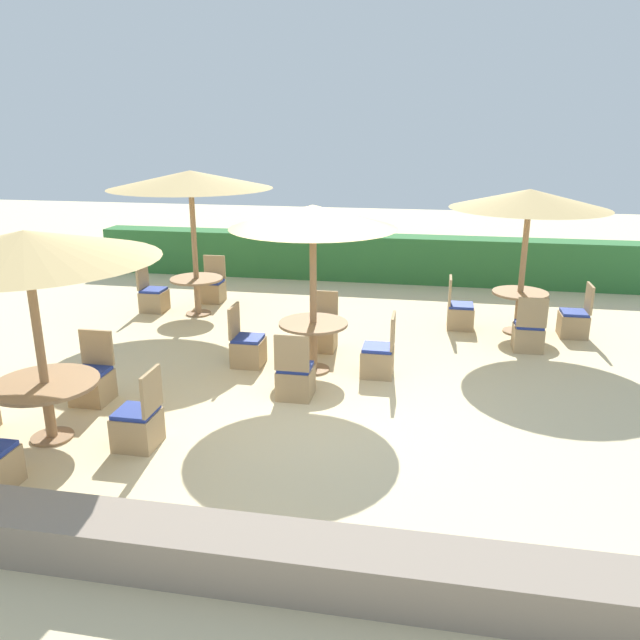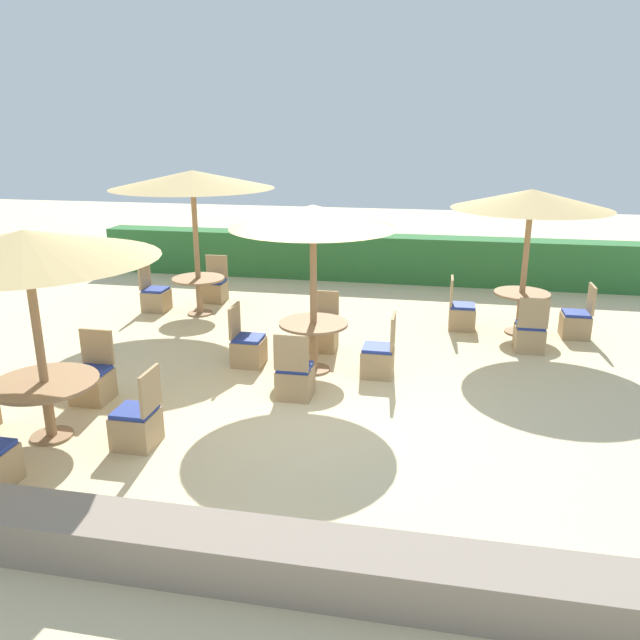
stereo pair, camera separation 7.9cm
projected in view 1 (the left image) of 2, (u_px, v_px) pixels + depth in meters
ground_plane at (312, 397)px, 8.39m from camera, size 40.00×40.00×0.00m
hedge_row at (368, 258)px, 14.61m from camera, size 13.00×0.70×1.06m
stone_border at (226, 553)px, 5.01m from camera, size 10.00×0.56×0.42m
parasol_center at (313, 218)px, 8.63m from camera, size 2.35×2.35×2.45m
round_table_center at (313, 333)px, 9.13m from camera, size 1.01×1.01×0.75m
patio_chair_center_east at (379, 358)px, 9.05m from camera, size 0.46×0.46×0.93m
patio_chair_center_south at (295, 379)px, 8.31m from camera, size 0.46×0.46×0.93m
patio_chair_center_north at (322, 334)px, 10.11m from camera, size 0.46×0.46×0.93m
patio_chair_center_west at (247, 348)px, 9.44m from camera, size 0.46×0.46×0.93m
parasol_back_right at (530, 200)px, 10.32m from camera, size 2.63×2.63×2.49m
round_table_back_right at (519, 302)px, 10.85m from camera, size 0.95×0.95×0.74m
patio_chair_back_right_west at (459, 314)px, 11.16m from camera, size 0.46×0.46×0.93m
patio_chair_back_right_south at (528, 335)px, 10.06m from camera, size 0.46×0.46×0.93m
patio_chair_back_right_east at (574, 322)px, 10.72m from camera, size 0.46×0.46×0.93m
parasol_front_left at (25, 246)px, 6.61m from camera, size 2.83×2.83×2.44m
round_table_front_left at (46, 393)px, 7.11m from camera, size 1.20×1.20×0.71m
patio_chair_front_left_north at (92, 383)px, 8.18m from camera, size 0.46×0.46×0.93m
patio_chair_front_left_east at (139, 425)px, 7.03m from camera, size 0.46×0.46×0.93m
parasol_back_left at (190, 180)px, 11.30m from camera, size 2.99×2.99×2.71m
round_table_back_left at (197, 286)px, 11.90m from camera, size 1.00×1.00×0.72m
patio_chair_back_left_west at (153, 298)px, 12.20m from camera, size 0.46×0.46×0.93m
patio_chair_back_left_north at (212, 289)px, 12.86m from camera, size 0.46×0.46×0.93m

